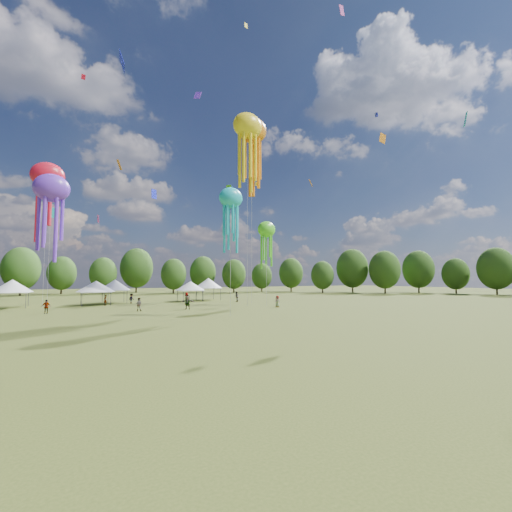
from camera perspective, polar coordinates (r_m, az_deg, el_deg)
ground at (r=16.96m, az=28.10°, el=-17.62°), size 300.00×300.00×0.00m
spectator_near at (r=47.51m, az=-18.84°, el=-7.59°), size 1.03×0.94×1.72m
spectators_far at (r=54.70m, az=-12.13°, el=-7.13°), size 30.40×19.59×1.93m
festival_tents at (r=63.05m, az=-19.97°, el=-4.56°), size 36.76×9.21×4.33m
show_kites at (r=54.92m, az=-12.20°, el=13.77°), size 34.22×25.57×31.27m
small_kites at (r=59.25m, az=-14.45°, el=23.74°), size 75.00×61.32×41.35m
treeline at (r=72.31m, az=-21.04°, el=-1.66°), size 201.57×95.24×13.43m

